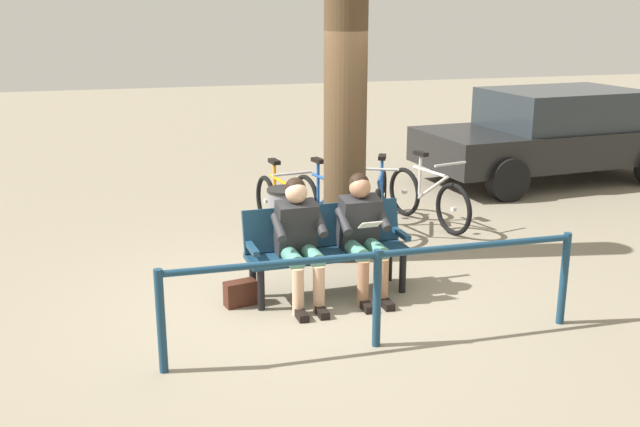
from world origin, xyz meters
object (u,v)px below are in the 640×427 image
at_px(bicycle_silver, 428,198).
at_px(bicycle_black, 280,208).
at_px(bench, 326,243).
at_px(handbag, 240,293).
at_px(bicycle_green, 325,207).
at_px(parked_car, 553,133).
at_px(tree_trunk, 345,109).
at_px(litter_bin, 286,224).
at_px(person_companion, 299,236).
at_px(bicycle_blue, 380,203).
at_px(person_reading, 362,230).

height_order(bicycle_silver, bicycle_black, same).
relative_size(bench, handbag, 5.39).
distance_m(bench, handbag, 0.97).
bearing_deg(bench, bicycle_green, -108.21).
height_order(bench, parked_car, parked_car).
bearing_deg(tree_trunk, litter_bin, -7.89).
xyz_separation_m(person_companion, bicycle_blue, (-1.56, -1.99, -0.30)).
relative_size(litter_bin, bicycle_black, 0.49).
relative_size(bench, parked_car, 0.37).
bearing_deg(person_companion, litter_bin, -99.55).
relative_size(bicycle_black, parked_car, 0.39).
bearing_deg(handbag, parked_car, -146.57).
bearing_deg(parked_car, bicycle_black, 15.36).
height_order(handbag, bicycle_green, bicycle_green).
bearing_deg(handbag, litter_bin, -121.80).
bearing_deg(litter_bin, parked_car, -152.38).
relative_size(bench, bicycle_green, 0.98).
height_order(bicycle_blue, bicycle_green, same).
distance_m(tree_trunk, bicycle_black, 1.70).
bearing_deg(handbag, bench, -172.67).
height_order(tree_trunk, bicycle_silver, tree_trunk).
distance_m(person_companion, tree_trunk, 1.73).
relative_size(bicycle_silver, bicycle_black, 0.98).
height_order(litter_bin, bicycle_silver, bicycle_silver).
relative_size(person_companion, bicycle_blue, 0.77).
height_order(person_reading, bicycle_blue, person_reading).
relative_size(person_reading, handbag, 4.00).
distance_m(bicycle_silver, bicycle_green, 1.40).
height_order(litter_bin, bicycle_black, bicycle_black).
bearing_deg(handbag, bicycle_green, -125.96).
relative_size(tree_trunk, parked_car, 0.77).
distance_m(person_companion, bicycle_blue, 2.55).
bearing_deg(bicycle_blue, person_companion, -13.71).
height_order(bicycle_blue, parked_car, parked_car).
height_order(bicycle_silver, bicycle_green, same).
bearing_deg(tree_trunk, bicycle_silver, -147.39).
bearing_deg(litter_bin, tree_trunk, 172.11).
bearing_deg(person_reading, bicycle_blue, -117.15).
relative_size(bicycle_green, parked_car, 0.38).
height_order(person_companion, bicycle_silver, person_companion).
height_order(bicycle_blue, bicycle_black, same).
bearing_deg(tree_trunk, bicycle_green, -91.94).
bearing_deg(person_companion, handbag, -8.41).
distance_m(person_companion, handbag, 0.79).
bearing_deg(litter_bin, bench, 98.24).
height_order(handbag, bicycle_black, bicycle_black).
height_order(handbag, bicycle_silver, bicycle_silver).
bearing_deg(bicycle_black, handbag, -30.99).
bearing_deg(bicycle_black, parked_car, 101.96).
bearing_deg(person_companion, bench, -152.92).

